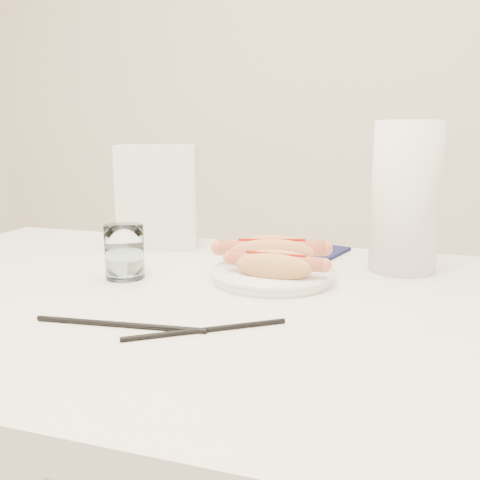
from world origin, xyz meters
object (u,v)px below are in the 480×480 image
(plate, at_px, (273,276))
(hotdog_left, at_px, (272,252))
(table, at_px, (173,327))
(hotdog_right, at_px, (276,265))
(napkin_box, at_px, (158,197))
(water_glass, at_px, (124,252))
(paper_towel_roll, at_px, (405,197))

(plate, height_order, hotdog_left, hotdog_left)
(table, bearing_deg, hotdog_right, 24.15)
(table, relative_size, napkin_box, 5.57)
(table, xyz_separation_m, plate, (0.14, 0.10, 0.07))
(water_glass, bearing_deg, hotdog_right, 5.39)
(table, distance_m, hotdog_left, 0.21)
(plate, distance_m, paper_towel_roll, 0.27)
(table, relative_size, plate, 6.16)
(water_glass, xyz_separation_m, paper_towel_roll, (0.44, 0.20, 0.09))
(napkin_box, bearing_deg, water_glass, -96.52)
(plate, bearing_deg, table, -143.67)
(plate, relative_size, water_glass, 2.15)
(hotdog_right, distance_m, napkin_box, 0.38)
(hotdog_left, height_order, hotdog_right, hotdog_left)
(hotdog_right, distance_m, water_glass, 0.26)
(table, xyz_separation_m, hotdog_left, (0.12, 0.14, 0.10))
(water_glass, relative_size, paper_towel_roll, 0.35)
(table, bearing_deg, hotdog_left, 48.75)
(plate, relative_size, paper_towel_roll, 0.75)
(water_glass, height_order, paper_towel_roll, paper_towel_roll)
(water_glass, bearing_deg, paper_towel_roll, 24.12)
(hotdog_right, xyz_separation_m, napkin_box, (-0.31, 0.21, 0.07))
(plate, distance_m, napkin_box, 0.36)
(table, relative_size, hotdog_right, 7.81)
(table, bearing_deg, water_glass, 158.05)
(plate, bearing_deg, paper_towel_roll, 35.14)
(water_glass, height_order, napkin_box, napkin_box)
(plate, xyz_separation_m, water_glass, (-0.24, -0.06, 0.04))
(table, distance_m, water_glass, 0.15)
(hotdog_right, height_order, water_glass, water_glass)
(paper_towel_roll, bearing_deg, hotdog_left, -154.76)
(hotdog_left, distance_m, napkin_box, 0.32)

